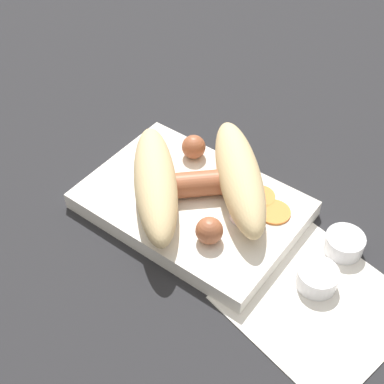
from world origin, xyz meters
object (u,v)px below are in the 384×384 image
condiment_cup_near (317,279)px  condiment_cup_far (344,245)px  bread_roll (198,179)px  food_tray (192,205)px  sausage (201,185)px

condiment_cup_near → condiment_cup_far: same height
bread_roll → condiment_cup_near: bearing=-4.9°
food_tray → condiment_cup_far: (0.16, 0.05, -0.00)m
food_tray → condiment_cup_near: bearing=-2.1°
bread_roll → food_tray: bearing=-103.2°
sausage → condiment_cup_near: 0.16m
sausage → condiment_cup_near: size_ratio=2.98×
bread_roll → sausage: 0.01m
food_tray → condiment_cup_far: bearing=17.3°
sausage → condiment_cup_near: sausage is taller
bread_roll → sausage: bearing=49.4°
food_tray → condiment_cup_far: 0.17m
bread_roll → condiment_cup_far: (0.16, 0.04, -0.04)m
sausage → condiment_cup_far: (0.16, 0.04, -0.03)m
food_tray → condiment_cup_near: size_ratio=5.74×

